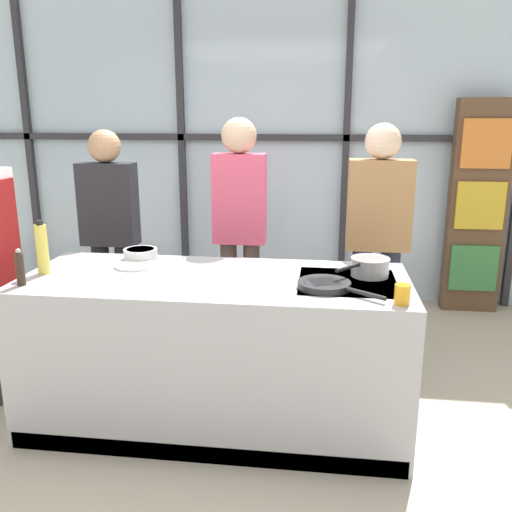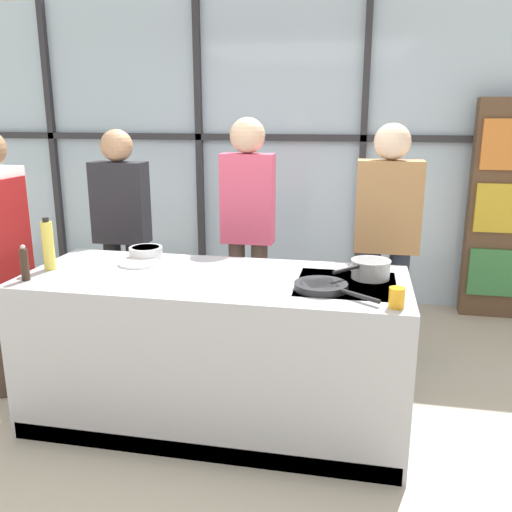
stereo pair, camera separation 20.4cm
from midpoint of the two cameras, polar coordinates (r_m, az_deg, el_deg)
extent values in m
plane|color=#BCB29E|center=(3.36, -2.32, -16.64)|extent=(18.00, 18.00, 0.00)
cube|color=silver|center=(5.18, 3.65, 10.82)|extent=(6.40, 0.04, 2.80)
cube|color=#2D2D33|center=(5.12, 3.59, 12.35)|extent=(6.40, 0.06, 0.06)
cube|color=#2D2D33|center=(5.90, -19.61, 10.49)|extent=(0.06, 0.06, 2.80)
cube|color=#2D2D33|center=(5.29, -4.86, 10.88)|extent=(0.06, 0.06, 2.80)
cube|color=#2D2D33|center=(5.08, 12.32, 10.45)|extent=(0.06, 0.06, 2.80)
cube|color=brown|center=(5.16, 25.13, 4.32)|extent=(0.48, 0.16, 1.88)
cube|color=#3D8447|center=(5.18, 24.73, -1.61)|extent=(0.41, 0.03, 0.41)
cube|color=gold|center=(5.06, 25.42, 4.55)|extent=(0.41, 0.03, 0.41)
cube|color=orange|center=(5.01, 26.09, 10.49)|extent=(0.41, 0.03, 0.41)
cube|color=#A8AAB2|center=(3.16, -2.41, -9.80)|extent=(2.13, 0.85, 0.88)
cube|color=black|center=(2.92, 11.46, -3.01)|extent=(0.52, 0.52, 0.01)
cube|color=black|center=(3.00, -4.27, -19.79)|extent=(2.09, 0.03, 0.10)
cylinder|color=#38383D|center=(2.81, 8.91, -3.61)|extent=(0.13, 0.13, 0.01)
cylinder|color=#38383D|center=(2.81, 14.01, -3.86)|extent=(0.13, 0.13, 0.01)
cylinder|color=#38383D|center=(3.04, 9.12, -2.15)|extent=(0.13, 0.13, 0.01)
cylinder|color=#38383D|center=(3.05, 13.82, -2.38)|extent=(0.13, 0.13, 0.01)
cylinder|color=#47382D|center=(3.90, -22.48, -6.46)|extent=(0.14, 0.14, 0.84)
cube|color=maroon|center=(3.62, -22.67, 0.26)|extent=(0.02, 0.36, 0.92)
cylinder|color=black|center=(4.22, -11.05, -4.05)|extent=(0.13, 0.13, 0.82)
cylinder|color=black|center=(4.29, -13.29, -3.86)|extent=(0.13, 0.13, 0.82)
cube|color=#232328|center=(4.09, -12.71, 5.50)|extent=(0.40, 0.18, 0.59)
sphere|color=tan|center=(4.05, -13.05, 11.26)|extent=(0.23, 0.23, 0.23)
cylinder|color=#47382D|center=(3.96, 1.82, -4.70)|extent=(0.12, 0.12, 0.87)
cylinder|color=#47382D|center=(3.99, -0.53, -4.55)|extent=(0.12, 0.12, 0.87)
cube|color=#DB4C6B|center=(3.80, 0.68, 6.04)|extent=(0.37, 0.17, 0.62)
sphere|color=#D8AD8C|center=(3.75, 0.70, 12.58)|extent=(0.24, 0.24, 0.24)
cylinder|color=#232838|center=(3.94, 15.98, -5.56)|extent=(0.14, 0.14, 0.85)
cylinder|color=#232838|center=(3.92, 13.17, -5.44)|extent=(0.14, 0.14, 0.85)
cube|color=#A37547|center=(3.75, 15.30, 5.04)|extent=(0.43, 0.19, 0.61)
sphere|color=beige|center=(3.70, 15.75, 11.51)|extent=(0.24, 0.24, 0.24)
cylinder|color=#232326|center=(2.80, 8.93, -3.18)|extent=(0.28, 0.28, 0.04)
cylinder|color=#B26B2D|center=(2.79, 8.94, -2.91)|extent=(0.21, 0.21, 0.01)
cylinder|color=#232326|center=(2.66, 13.11, -4.16)|extent=(0.19, 0.15, 0.02)
cylinder|color=silver|center=(3.03, 13.88, -1.37)|extent=(0.21, 0.21, 0.10)
cylinder|color=silver|center=(3.02, 13.94, -0.50)|extent=(0.21, 0.21, 0.01)
cylinder|color=black|center=(2.88, 11.48, -1.41)|extent=(0.14, 0.15, 0.02)
cylinder|color=white|center=(3.28, -10.50, -0.76)|extent=(0.24, 0.24, 0.01)
cylinder|color=silver|center=(3.43, -9.86, 0.39)|extent=(0.21, 0.21, 0.07)
cylinder|color=#4C4C51|center=(3.43, -9.88, 0.83)|extent=(0.17, 0.17, 0.01)
cylinder|color=#E0CC4C|center=(3.28, -19.39, 1.00)|extent=(0.07, 0.07, 0.28)
cylinder|color=black|center=(3.25, -19.61, 3.61)|extent=(0.04, 0.04, 0.02)
cylinder|color=#332319|center=(3.12, -21.47, -0.90)|extent=(0.04, 0.04, 0.17)
sphere|color=#B2B2B7|center=(3.09, -21.64, 0.87)|extent=(0.03, 0.03, 0.03)
cylinder|color=orange|center=(2.61, 16.79, -4.25)|extent=(0.07, 0.07, 0.10)
camera|label=1|loc=(0.10, -88.07, 0.51)|focal=38.00mm
camera|label=2|loc=(0.10, 91.93, -0.51)|focal=38.00mm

